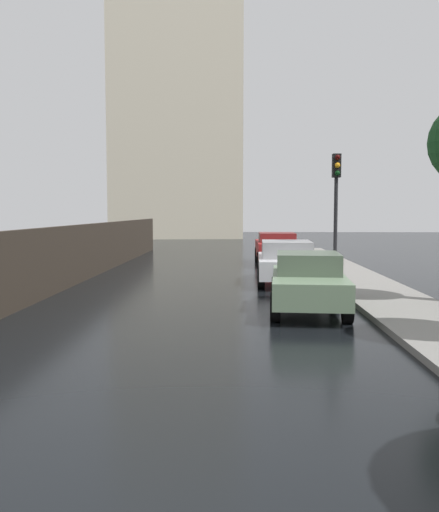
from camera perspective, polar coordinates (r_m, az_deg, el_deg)
The scene contains 5 objects.
car_red_mid_road at distance 25.04m, azimuth 5.93°, elevation 0.86°, with size 1.88×4.34×1.44m.
car_white_far_ahead at distance 18.44m, azimuth 6.90°, elevation -0.58°, with size 2.00×4.26×1.42m.
car_green_behind_camera at distance 13.41m, azimuth 9.15°, elevation -2.60°, with size 2.00×4.19×1.40m.
traffic_light at distance 18.21m, azimuth 11.98°, elevation 6.41°, with size 0.26×0.39×4.10m.
distant_tower at distance 51.57m, azimuth -4.67°, elevation 16.00°, with size 12.30×8.17×25.11m.
Camera 1 is at (1.07, -4.07, 2.40)m, focal length 38.65 mm.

